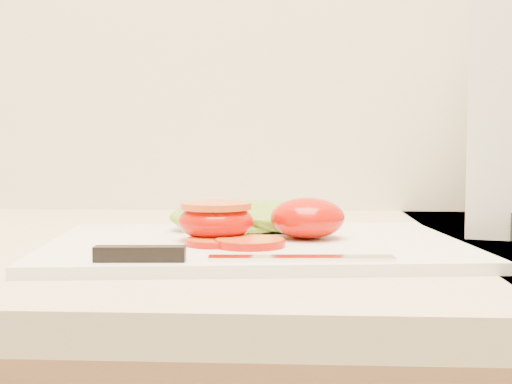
{
  "coord_description": "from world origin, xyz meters",
  "views": [
    {
      "loc": [
        0.02,
        0.93,
        1.03
      ],
      "look_at": [
        -0.02,
        1.61,
        0.99
      ],
      "focal_mm": 50.0,
      "sensor_mm": 36.0,
      "label": 1
    }
  ],
  "objects": [
    {
      "name": "knife",
      "position": [
        -0.06,
        1.48,
        0.94
      ],
      "size": [
        0.23,
        0.04,
        0.01
      ],
      "rotation": [
        0.0,
        0.0,
        0.06
      ],
      "color": "silver",
      "rests_on": "cutting_board"
    },
    {
      "name": "lettuce_leaf_1",
      "position": [
        -0.0,
        1.69,
        0.95
      ],
      "size": [
        0.14,
        0.15,
        0.03
      ],
      "primitive_type": "ellipsoid",
      "rotation": [
        0.0,
        0.0,
        1.02
      ],
      "color": "#75B630",
      "rests_on": "cutting_board"
    },
    {
      "name": "cutting_board",
      "position": [
        -0.02,
        1.6,
        0.94
      ],
      "size": [
        0.41,
        0.32,
        0.01
      ],
      "primitive_type": "cube",
      "rotation": [
        0.0,
        0.0,
        0.11
      ],
      "color": "white",
      "rests_on": "counter"
    },
    {
      "name": "tomato_slice_0",
      "position": [
        -0.03,
        1.56,
        0.94
      ],
      "size": [
        0.06,
        0.06,
        0.01
      ],
      "primitive_type": "cylinder",
      "color": "#E1591B",
      "rests_on": "cutting_board"
    },
    {
      "name": "tomato_half_dome",
      "position": [
        0.03,
        1.62,
        0.96
      ],
      "size": [
        0.07,
        0.07,
        0.04
      ],
      "primitive_type": "ellipsoid",
      "color": "#C01101",
      "rests_on": "cutting_board"
    },
    {
      "name": "lettuce_leaf_0",
      "position": [
        -0.05,
        1.68,
        0.95
      ],
      "size": [
        0.16,
        0.12,
        0.03
      ],
      "primitive_type": "ellipsoid",
      "rotation": [
        0.0,
        0.0,
        0.21
      ],
      "color": "#75B630",
      "rests_on": "cutting_board"
    },
    {
      "name": "tomato_half_cut",
      "position": [
        -0.06,
        1.6,
        0.96
      ],
      "size": [
        0.07,
        0.07,
        0.04
      ],
      "color": "#C01101",
      "rests_on": "cutting_board"
    },
    {
      "name": "tomato_slice_1",
      "position": [
        -0.06,
        1.57,
        0.94
      ],
      "size": [
        0.05,
        0.05,
        0.01
      ],
      "primitive_type": "cylinder",
      "color": "#E1591B",
      "rests_on": "cutting_board"
    }
  ]
}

